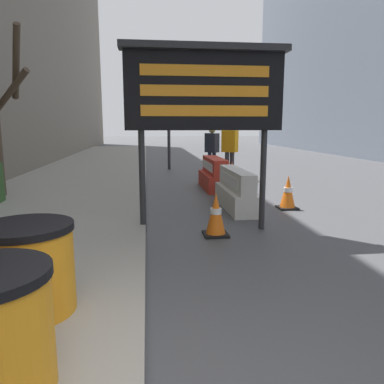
{
  "coord_description": "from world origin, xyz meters",
  "views": [
    {
      "loc": [
        0.05,
        -1.76,
        1.73
      ],
      "look_at": [
        1.08,
        6.79,
        0.2
      ],
      "focal_mm": 35.0,
      "sensor_mm": 36.0,
      "label": 1
    }
  ],
  "objects_px": {
    "pedestrian_worker": "(212,147)",
    "traffic_light_near_curb": "(169,101)",
    "traffic_cone_mid": "(232,175)",
    "barrel_drum_middle": "(28,268)",
    "traffic_cone_near": "(288,193)",
    "pedestrian_passerby": "(230,146)",
    "jersey_barrier_white": "(236,191)",
    "traffic_cone_far": "(216,215)",
    "jersey_barrier_red_striped": "(215,175)",
    "message_board": "(204,91)"
  },
  "relations": [
    {
      "from": "jersey_barrier_white",
      "to": "traffic_cone_far",
      "type": "relative_size",
      "value": 2.92
    },
    {
      "from": "traffic_cone_mid",
      "to": "pedestrian_passerby",
      "type": "relative_size",
      "value": 0.41
    },
    {
      "from": "jersey_barrier_red_striped",
      "to": "pedestrian_passerby",
      "type": "height_order",
      "value": "pedestrian_passerby"
    },
    {
      "from": "barrel_drum_middle",
      "to": "pedestrian_passerby",
      "type": "xyz_separation_m",
      "value": [
        3.71,
        8.86,
        0.54
      ]
    },
    {
      "from": "jersey_barrier_red_striped",
      "to": "pedestrian_passerby",
      "type": "distance_m",
      "value": 2.18
    },
    {
      "from": "message_board",
      "to": "pedestrian_worker",
      "type": "xyz_separation_m",
      "value": [
        1.32,
        6.83,
        -1.26
      ]
    },
    {
      "from": "jersey_barrier_red_striped",
      "to": "traffic_light_near_curb",
      "type": "distance_m",
      "value": 5.36
    },
    {
      "from": "message_board",
      "to": "traffic_light_near_curb",
      "type": "xyz_separation_m",
      "value": [
        -0.03,
        8.91,
        0.39
      ]
    },
    {
      "from": "pedestrian_worker",
      "to": "pedestrian_passerby",
      "type": "bearing_deg",
      "value": -12.21
    },
    {
      "from": "traffic_cone_mid",
      "to": "traffic_cone_near",
      "type": "bearing_deg",
      "value": -78.59
    },
    {
      "from": "traffic_cone_mid",
      "to": "pedestrian_worker",
      "type": "relative_size",
      "value": 0.44
    },
    {
      "from": "traffic_cone_near",
      "to": "traffic_cone_mid",
      "type": "relative_size",
      "value": 0.95
    },
    {
      "from": "jersey_barrier_white",
      "to": "pedestrian_worker",
      "type": "distance_m",
      "value": 5.25
    },
    {
      "from": "traffic_cone_near",
      "to": "traffic_light_near_curb",
      "type": "distance_m",
      "value": 8.06
    },
    {
      "from": "jersey_barrier_white",
      "to": "barrel_drum_middle",
      "type": "bearing_deg",
      "value": -122.92
    },
    {
      "from": "message_board",
      "to": "pedestrian_passerby",
      "type": "height_order",
      "value": "message_board"
    },
    {
      "from": "traffic_cone_far",
      "to": "pedestrian_passerby",
      "type": "height_order",
      "value": "pedestrian_passerby"
    },
    {
      "from": "traffic_cone_near",
      "to": "pedestrian_passerby",
      "type": "height_order",
      "value": "pedestrian_passerby"
    },
    {
      "from": "message_board",
      "to": "traffic_light_near_curb",
      "type": "distance_m",
      "value": 8.91
    },
    {
      "from": "barrel_drum_middle",
      "to": "pedestrian_worker",
      "type": "xyz_separation_m",
      "value": [
        3.26,
        9.64,
        0.47
      ]
    },
    {
      "from": "barrel_drum_middle",
      "to": "message_board",
      "type": "relative_size",
      "value": 0.27
    },
    {
      "from": "jersey_barrier_red_striped",
      "to": "traffic_cone_mid",
      "type": "bearing_deg",
      "value": 10.46
    },
    {
      "from": "pedestrian_worker",
      "to": "jersey_barrier_red_striped",
      "type": "bearing_deg",
      "value": -50.26
    },
    {
      "from": "jersey_barrier_white",
      "to": "pedestrian_passerby",
      "type": "height_order",
      "value": "pedestrian_passerby"
    },
    {
      "from": "jersey_barrier_white",
      "to": "traffic_cone_far",
      "type": "xyz_separation_m",
      "value": [
        -0.79,
        -1.93,
        -0.02
      ]
    },
    {
      "from": "traffic_cone_mid",
      "to": "traffic_cone_far",
      "type": "bearing_deg",
      "value": -105.91
    },
    {
      "from": "pedestrian_passerby",
      "to": "traffic_cone_mid",
      "type": "bearing_deg",
      "value": 116.59
    },
    {
      "from": "barrel_drum_middle",
      "to": "message_board",
      "type": "xyz_separation_m",
      "value": [
        1.94,
        2.81,
        1.73
      ]
    },
    {
      "from": "traffic_cone_far",
      "to": "pedestrian_worker",
      "type": "height_order",
      "value": "pedestrian_worker"
    },
    {
      "from": "jersey_barrier_white",
      "to": "jersey_barrier_red_striped",
      "type": "distance_m",
      "value": 2.52
    },
    {
      "from": "jersey_barrier_white",
      "to": "traffic_cone_far",
      "type": "bearing_deg",
      "value": -112.22
    },
    {
      "from": "traffic_cone_far",
      "to": "traffic_light_near_curb",
      "type": "relative_size",
      "value": 0.19
    },
    {
      "from": "pedestrian_worker",
      "to": "traffic_cone_mid",
      "type": "bearing_deg",
      "value": -39.37
    },
    {
      "from": "barrel_drum_middle",
      "to": "traffic_light_near_curb",
      "type": "bearing_deg",
      "value": 80.76
    },
    {
      "from": "jersey_barrier_white",
      "to": "pedestrian_worker",
      "type": "xyz_separation_m",
      "value": [
        0.38,
        5.2,
        0.64
      ]
    },
    {
      "from": "pedestrian_worker",
      "to": "traffic_light_near_curb",
      "type": "bearing_deg",
      "value": 171.12
    },
    {
      "from": "traffic_cone_mid",
      "to": "traffic_cone_far",
      "type": "relative_size",
      "value": 1.08
    },
    {
      "from": "message_board",
      "to": "traffic_cone_far",
      "type": "relative_size",
      "value": 4.23
    },
    {
      "from": "pedestrian_passerby",
      "to": "traffic_light_near_curb",
      "type": "bearing_deg",
      "value": -20.69
    },
    {
      "from": "traffic_cone_far",
      "to": "message_board",
      "type": "bearing_deg",
      "value": 117.64
    },
    {
      "from": "barrel_drum_middle",
      "to": "traffic_cone_near",
      "type": "xyz_separation_m",
      "value": [
        3.95,
        4.26,
        -0.19
      ]
    },
    {
      "from": "traffic_cone_mid",
      "to": "pedestrian_worker",
      "type": "height_order",
      "value": "pedestrian_worker"
    },
    {
      "from": "traffic_cone_mid",
      "to": "pedestrian_worker",
      "type": "xyz_separation_m",
      "value": [
        -0.12,
        2.58,
        0.64
      ]
    },
    {
      "from": "message_board",
      "to": "traffic_cone_mid",
      "type": "relative_size",
      "value": 3.93
    },
    {
      "from": "barrel_drum_middle",
      "to": "jersey_barrier_red_striped",
      "type": "xyz_separation_m",
      "value": [
        2.88,
        6.97,
        -0.16
      ]
    },
    {
      "from": "traffic_cone_near",
      "to": "traffic_cone_mid",
      "type": "distance_m",
      "value": 2.85
    },
    {
      "from": "jersey_barrier_white",
      "to": "traffic_cone_near",
      "type": "xyz_separation_m",
      "value": [
        1.07,
        -0.18,
        -0.02
      ]
    },
    {
      "from": "message_board",
      "to": "traffic_cone_near",
      "type": "height_order",
      "value": "message_board"
    },
    {
      "from": "jersey_barrier_red_striped",
      "to": "pedestrian_passerby",
      "type": "xyz_separation_m",
      "value": [
        0.84,
        1.89,
        0.7
      ]
    },
    {
      "from": "traffic_light_near_curb",
      "to": "message_board",
      "type": "bearing_deg",
      "value": -89.79
    }
  ]
}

